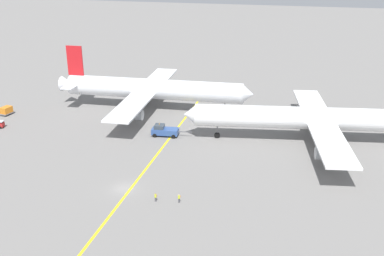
# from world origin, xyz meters

# --- Properties ---
(ground_plane) EXTENTS (600.00, 600.00, 0.00)m
(ground_plane) POSITION_xyz_m (0.00, 0.00, 0.00)
(ground_plane) COLOR slate
(taxiway_stripe) EXTENTS (0.83, 120.00, 0.01)m
(taxiway_stripe) POSITION_xyz_m (1.18, 10.00, 0.00)
(taxiway_stripe) COLOR yellow
(taxiway_stripe) RESTS_ON ground
(airliner_at_gate_left) EXTENTS (53.25, 48.81, 16.41)m
(airliner_at_gate_left) POSITION_xyz_m (-9.18, 43.30, 5.54)
(airliner_at_gate_left) COLOR white
(airliner_at_gate_left) RESTS_ON ground
(airliner_being_pushed) EXTENTS (56.24, 47.36, 15.09)m
(airliner_being_pushed) POSITION_xyz_m (32.35, 30.80, 5.38)
(airliner_being_pushed) COLOR white
(airliner_being_pushed) RESTS_ON ground
(pushback_tug) EXTENTS (9.44, 3.58, 2.95)m
(pushback_tug) POSITION_xyz_m (-0.45, 25.80, 1.25)
(pushback_tug) COLOR #2D4C8C
(pushback_tug) RESTS_ON ground
(gse_container_dolly_flat) EXTENTS (2.67, 3.50, 2.15)m
(gse_container_dolly_flat) POSITION_xyz_m (-44.89, 29.34, 1.17)
(gse_container_dolly_flat) COLOR slate
(gse_container_dolly_flat) RESTS_ON ground
(ground_crew_ramp_agent_by_cones) EXTENTS (0.50, 0.36, 1.58)m
(ground_crew_ramp_agent_by_cones) POSITION_xyz_m (10.98, -2.19, 0.82)
(ground_crew_ramp_agent_by_cones) COLOR #4C4C51
(ground_crew_ramp_agent_by_cones) RESTS_ON ground
(ground_crew_wing_walker_right) EXTENTS (0.49, 0.36, 1.57)m
(ground_crew_wing_walker_right) POSITION_xyz_m (6.96, -2.79, 0.81)
(ground_crew_wing_walker_right) COLOR #4C4C51
(ground_crew_wing_walker_right) RESTS_ON ground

